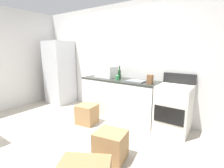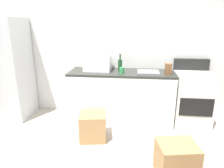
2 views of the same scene
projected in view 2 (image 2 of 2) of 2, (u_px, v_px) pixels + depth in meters
The scene contains 12 objects.
ground_plane at pixel (91, 159), 2.65m from camera, with size 6.00×6.00×0.00m, color #B2A899.
wall_back at pixel (107, 46), 3.74m from camera, with size 5.00×0.10×2.60m, color silver.
kitchen_counter at pixel (121, 96), 3.62m from camera, with size 1.80×0.60×0.90m.
refrigerator at pixel (8, 69), 3.66m from camera, with size 0.68×0.66×1.80m, color silver.
stove_oven at pixel (192, 98), 3.50m from camera, with size 0.60×0.61×1.10m.
microwave at pixel (98, 63), 3.55m from camera, with size 0.46×0.34×0.27m, color white.
sink_basin at pixel (148, 72), 3.38m from camera, with size 0.36×0.32×0.03m, color slate.
wine_bottle at pixel (120, 65), 3.48m from camera, with size 0.07×0.07×0.30m.
coffee_mug at pixel (122, 70), 3.36m from camera, with size 0.08×0.08×0.10m, color #338C4C.
knife_block at pixel (168, 69), 3.28m from camera, with size 0.10×0.10×0.18m, color brown.
cardboard_box_large at pixel (176, 160), 2.32m from camera, with size 0.43×0.37×0.41m, color #A37A4C.
cardboard_box_small at pixel (93, 126), 3.08m from camera, with size 0.39×0.37×0.41m, color #A37A4C.
Camera 2 is at (0.52, -2.20, 1.72)m, focal length 32.54 mm.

